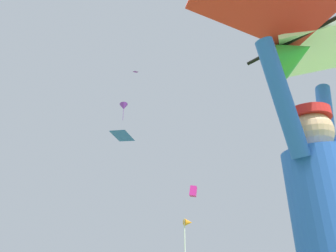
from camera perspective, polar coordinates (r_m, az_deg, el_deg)
kite_flyer_person at (r=1.63m, az=30.06°, el=-19.57°), size 0.79×0.43×1.92m
held_stunt_kite at (r=2.01m, az=24.85°, el=16.51°), size 1.60×1.09×0.39m
distant_kite_purple_low_right at (r=40.35m, az=-8.77°, el=3.79°), size 1.58×1.70×2.63m
distant_kite_purple_mid_right at (r=30.61m, az=-6.43°, el=10.65°), size 0.66×0.65×0.21m
distant_kite_blue_high_left at (r=13.00m, az=-8.98°, el=-1.79°), size 0.92×0.95×0.40m
distant_kite_magenta_mid_left at (r=27.85m, az=5.02°, el=-12.74°), size 0.95×0.81×1.05m
marker_flag at (r=10.05m, az=3.93°, el=-19.22°), size 0.30×0.24×1.87m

